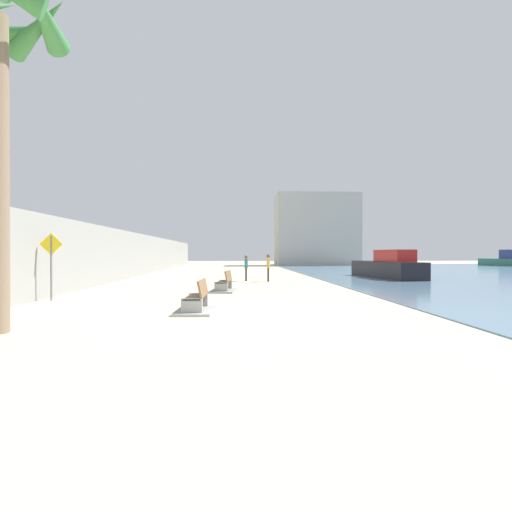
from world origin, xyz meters
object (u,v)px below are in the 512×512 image
Objects in this scene: bench_near at (196,304)px; bench_far at (224,286)px; pedestrian_sign at (51,258)px; boat_mid_bay at (387,267)px; person_walking at (268,266)px; boat_far_left at (507,260)px; person_standing at (246,266)px.

bench_near is 6.22m from bench_far.
boat_mid_bay is at bearing 34.04° from pedestrian_sign.
person_walking is 0.68× the size of pedestrian_sign.
bench_near is 1.24× the size of person_walking.
boat_far_left is at bearing 39.05° from pedestrian_sign.
boat_far_left is at bearing 42.04° from boat_mid_bay.
pedestrian_sign reaches higher than person_walking.
bench_near is 0.84× the size of pedestrian_sign.
pedestrian_sign is at bearing -140.95° from boat_far_left.
boat_far_left is at bearing 40.82° from bench_far.
pedestrian_sign reaches higher than boat_mid_bay.
bench_far is at bearing 83.77° from bench_near.
boat_mid_bay reaches higher than person_standing.
boat_mid_bay is (12.05, 15.00, 0.57)m from bench_near.
bench_far is 7.27m from pedestrian_sign.
person_walking is at bearing 75.01° from bench_near.
bench_far is 6.76m from person_standing.
boat_far_left reaches higher than person_walking.
bench_near is 0.97× the size of bench_far.
boat_mid_bay is (8.78, 2.79, -0.22)m from person_walking.
person_standing is 12.41m from pedestrian_sign.
boat_far_left reaches higher than boat_mid_bay.
bench_far is (0.68, 6.19, 0.00)m from bench_near.
bench_far is at bearing -100.44° from person_standing.
boat_mid_bay is at bearing 12.28° from person_standing.
pedestrian_sign is at bearing -153.54° from bench_far.
bench_far is at bearing 26.46° from pedestrian_sign.
pedestrian_sign is (-7.61, -9.79, 0.62)m from person_standing.
boat_mid_bay is at bearing -137.96° from boat_far_left.
person_walking is 1.04× the size of person_standing.
boat_far_left is (37.97, 32.80, 0.62)m from bench_far.
boat_far_left reaches higher than bench_far.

